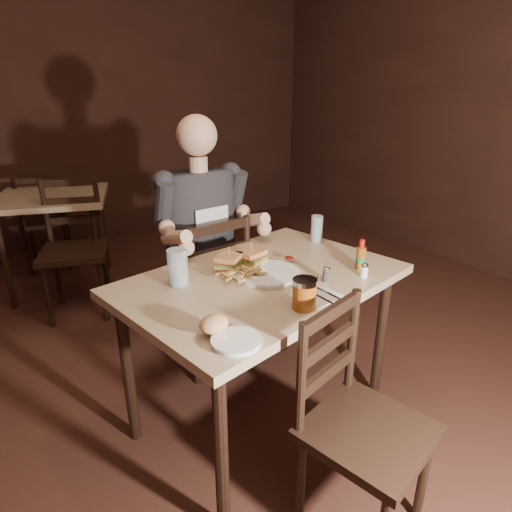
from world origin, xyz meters
TOP-DOWN VIEW (x-y plane):
  - room_shell at (0.00, 0.00)m, footprint 7.00×7.00m
  - main_table at (0.26, 0.31)m, footprint 1.32×0.99m
  - bg_table at (-0.19, 2.50)m, footprint 1.02×1.02m
  - chair_far at (0.28, 0.92)m, footprint 0.45×0.49m
  - chair_near at (0.25, -0.35)m, footprint 0.48×0.51m
  - bg_chair_far at (-0.19, 3.05)m, footprint 0.49×0.52m
  - bg_chair_near at (-0.19, 1.95)m, footprint 0.58×0.60m
  - diner at (0.28, 0.87)m, footprint 0.58×0.47m
  - dinner_plate at (0.28, 0.30)m, footprint 0.32×0.32m
  - sandwich_left at (0.29, 0.44)m, footprint 0.13×0.12m
  - sandwich_right at (0.18, 0.45)m, footprint 0.15×0.15m
  - fries_pile at (0.17, 0.33)m, footprint 0.25×0.20m
  - ketchup_dollop at (0.46, 0.38)m, footprint 0.05×0.05m
  - glass_left at (-0.07, 0.45)m, footprint 0.10×0.10m
  - glass_right at (0.77, 0.53)m, footprint 0.07×0.07m
  - hot_sauce at (0.68, 0.13)m, footprint 0.05×0.05m
  - salt_shaker at (0.62, 0.06)m, footprint 0.04×0.04m
  - pepper_shaker at (0.46, 0.12)m, footprint 0.04×0.04m
  - syrup_dispenser at (0.22, -0.01)m, footprint 0.11×0.11m
  - napkin at (0.33, 0.04)m, footprint 0.18×0.17m
  - knife at (0.38, 0.02)m, footprint 0.02×0.19m
  - fork at (0.33, 0.01)m, footprint 0.02×0.17m
  - side_plate at (-0.11, -0.07)m, footprint 0.19×0.19m
  - bread_roll at (-0.15, 0.02)m, footprint 0.12×0.10m

SIDE VIEW (x-z plane):
  - bg_chair_far at x=-0.19m, z-range 0.00..0.86m
  - chair_near at x=0.25m, z-range 0.00..0.86m
  - chair_far at x=0.28m, z-range 0.00..0.91m
  - bg_chair_near at x=-0.19m, z-range 0.00..0.95m
  - bg_table at x=-0.19m, z-range 0.30..1.07m
  - main_table at x=0.26m, z-range 0.30..1.07m
  - napkin at x=0.33m, z-range 0.77..0.77m
  - knife at x=0.38m, z-range 0.77..0.78m
  - fork at x=0.33m, z-range 0.77..0.78m
  - side_plate at x=-0.11m, z-range 0.77..0.78m
  - dinner_plate at x=0.28m, z-range 0.77..0.79m
  - ketchup_dollop at x=0.46m, z-range 0.79..0.80m
  - salt_shaker at x=0.62m, z-range 0.77..0.83m
  - pepper_shaker at x=0.46m, z-range 0.77..0.83m
  - fries_pile at x=0.17m, z-range 0.79..0.82m
  - bread_roll at x=-0.15m, z-range 0.78..0.84m
  - syrup_dispenser at x=0.22m, z-range 0.77..0.89m
  - sandwich_right at x=0.18m, z-range 0.79..0.89m
  - sandwich_left at x=0.29m, z-range 0.79..0.89m
  - hot_sauce at x=0.68m, z-range 0.77..0.91m
  - glass_right at x=0.77m, z-range 0.77..0.91m
  - glass_left at x=-0.07m, z-range 0.77..0.93m
  - diner at x=0.28m, z-range 0.47..1.42m
  - room_shell at x=0.00m, z-range -2.10..4.90m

